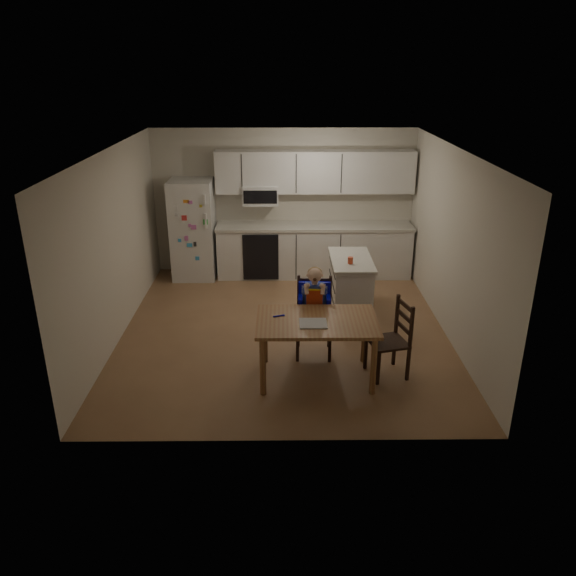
% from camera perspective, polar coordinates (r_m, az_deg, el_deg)
% --- Properties ---
extents(room, '(4.52, 5.01, 2.51)m').
position_cam_1_polar(room, '(7.95, -0.42, 5.40)').
color(room, brown).
rests_on(room, ground).
extents(refrigerator, '(0.72, 0.70, 1.70)m').
position_cam_1_polar(refrigerator, '(9.79, -9.60, 5.88)').
color(refrigerator, silver).
rests_on(refrigerator, ground).
extents(kitchen_run, '(3.37, 0.62, 2.15)m').
position_cam_1_polar(kitchen_run, '(9.76, 2.52, 6.29)').
color(kitchen_run, silver).
rests_on(kitchen_run, ground).
extents(kitchen_island, '(0.60, 1.14, 0.84)m').
position_cam_1_polar(kitchen_island, '(8.43, 6.34, 0.30)').
color(kitchen_island, silver).
rests_on(kitchen_island, ground).
extents(red_cup, '(0.08, 0.08, 0.09)m').
position_cam_1_polar(red_cup, '(8.06, 6.35, 2.81)').
color(red_cup, '#C33F22').
rests_on(red_cup, kitchen_island).
extents(dining_table, '(1.40, 0.90, 0.75)m').
position_cam_1_polar(dining_table, '(6.55, 2.94, -4.07)').
color(dining_table, brown).
rests_on(dining_table, ground).
extents(napkin, '(0.31, 0.27, 0.01)m').
position_cam_1_polar(napkin, '(6.41, 2.57, -3.61)').
color(napkin, silver).
rests_on(napkin, dining_table).
extents(toddler_spoon, '(0.12, 0.06, 0.02)m').
position_cam_1_polar(toddler_spoon, '(6.58, -1.02, -2.85)').
color(toddler_spoon, '#090AAA').
rests_on(toddler_spoon, dining_table).
extents(chair_booster, '(0.47, 0.47, 1.19)m').
position_cam_1_polar(chair_booster, '(7.08, 2.69, -1.38)').
color(chair_booster, black).
rests_on(chair_booster, ground).
extents(chair_side, '(0.51, 0.51, 0.95)m').
position_cam_1_polar(chair_side, '(6.78, 10.88, -4.57)').
color(chair_side, black).
rests_on(chair_side, ground).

